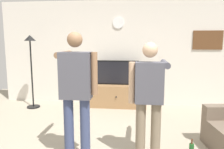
{
  "coord_description": "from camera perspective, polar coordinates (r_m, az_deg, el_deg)",
  "views": [
    {
      "loc": [
        0.48,
        -2.97,
        1.7
      ],
      "look_at": [
        -0.01,
        1.2,
        1.05
      ],
      "focal_mm": 36.13,
      "sensor_mm": 36.0,
      "label": 1
    }
  ],
  "objects": [
    {
      "name": "back_wall",
      "position": [
        5.95,
        2.13,
        5.43
      ],
      "size": [
        6.4,
        0.1,
        2.7
      ],
      "primitive_type": "cube",
      "color": "silver",
      "rests_on": "ground_plane"
    },
    {
      "name": "framed_picture",
      "position": [
        6.11,
        23.06,
        8.02
      ],
      "size": [
        0.71,
        0.04,
        0.47
      ],
      "primitive_type": "cube",
      "color": "brown"
    },
    {
      "name": "person_standing_nearer_lamp",
      "position": [
        3.18,
        -9.04,
        -3.45
      ],
      "size": [
        0.61,
        0.78,
        1.81
      ],
      "color": "#384266",
      "rests_on": "ground_plane"
    },
    {
      "name": "tv_stand",
      "position": [
        5.78,
        1.29,
        -5.39
      ],
      "size": [
        1.47,
        0.48,
        0.57
      ],
      "color": "#997047",
      "rests_on": "ground_plane"
    },
    {
      "name": "wall_clock",
      "position": [
        5.9,
        1.63,
        12.97
      ],
      "size": [
        0.29,
        0.03,
        0.29
      ],
      "primitive_type": "cylinder",
      "rotation": [
        1.57,
        0.0,
        0.0
      ],
      "color": "white"
    },
    {
      "name": "floor_lamp",
      "position": [
        5.89,
        -19.86,
        4.36
      ],
      "size": [
        0.32,
        0.32,
        1.81
      ],
      "color": "black",
      "rests_on": "ground_plane"
    },
    {
      "name": "person_standing_nearer_couch",
      "position": [
        3.19,
        9.33,
        -5.11
      ],
      "size": [
        0.57,
        0.78,
        1.67
      ],
      "color": "#7A6B56",
      "rests_on": "ground_plane"
    },
    {
      "name": "television",
      "position": [
        5.7,
        1.35,
        0.48
      ],
      "size": [
        1.08,
        0.07,
        0.61
      ],
      "color": "black",
      "rests_on": "tv_stand"
    }
  ]
}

